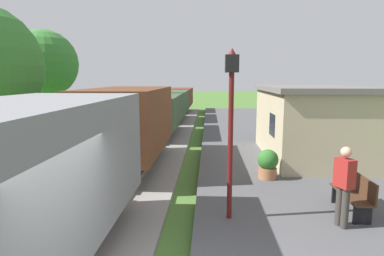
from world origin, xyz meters
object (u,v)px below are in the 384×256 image
station_hut (308,122)px  tree_field_left (44,64)px  person_waiting (344,184)px  freight_train (154,112)px  lamp_post_near (231,104)px  bench_down_platform (273,129)px  bench_near_hut (354,193)px  potted_planter (268,164)px

station_hut → tree_field_left: bearing=156.2°
person_waiting → tree_field_left: (-12.39, 12.09, 2.99)m
freight_train → lamp_post_near: 10.77m
station_hut → bench_down_platform: 4.26m
bench_near_hut → person_waiting: size_ratio=0.88×
bench_near_hut → tree_field_left: (-12.95, 11.36, 3.45)m
station_hut → potted_planter: (-2.05, -2.90, -0.93)m
freight_train → bench_down_platform: freight_train is taller
bench_down_platform → freight_train: bearing=178.2°
lamp_post_near → bench_down_platform: bearing=73.9°
station_hut → person_waiting: bearing=-100.2°
station_hut → bench_near_hut: (-0.54, -5.42, -0.93)m
person_waiting → potted_planter: bearing=-95.6°
potted_planter → tree_field_left: size_ratio=0.15×
bench_near_hut → lamp_post_near: 3.58m
bench_near_hut → potted_planter: potted_planter is taller
freight_train → tree_field_left: size_ratio=5.33×
person_waiting → potted_planter: person_waiting is taller
freight_train → potted_planter: (4.75, -7.21, -0.80)m
bench_down_platform → person_waiting: 10.29m
potted_planter → tree_field_left: 14.86m
station_hut → bench_down_platform: size_ratio=3.87×
bench_near_hut → person_waiting: bearing=-127.6°
station_hut → lamp_post_near: 6.86m
freight_train → tree_field_left: tree_field_left is taller
bench_down_platform → potted_planter: bearing=-102.1°
person_waiting → lamp_post_near: 2.85m
tree_field_left → bench_near_hut: bearing=-41.3°
lamp_post_near → tree_field_left: size_ratio=0.60×
person_waiting → lamp_post_near: size_ratio=0.46×
bench_near_hut → potted_planter: bearing=120.9°
bench_near_hut → potted_planter: 2.94m
lamp_post_near → freight_train: bearing=108.4°
bench_near_hut → bench_down_platform: 9.54m
freight_train → lamp_post_near: size_ratio=8.81×
lamp_post_near → tree_field_left: 15.56m
bench_down_platform → lamp_post_near: lamp_post_near is taller
potted_planter → freight_train: bearing=123.4°
bench_near_hut → station_hut: bearing=84.3°
potted_planter → tree_field_left: tree_field_left is taller
station_hut → lamp_post_near: size_ratio=1.57×
person_waiting → bench_down_platform: bearing=-115.0°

